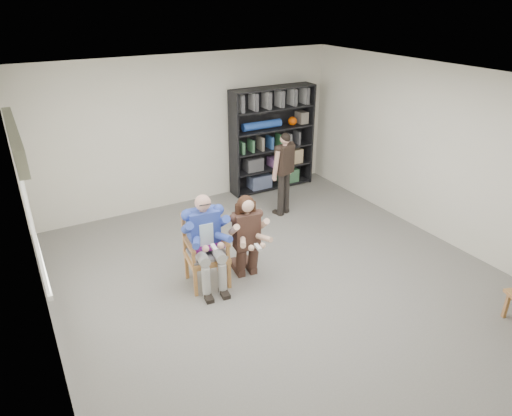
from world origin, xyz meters
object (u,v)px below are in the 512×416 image
bookshelf (272,139)px  standing_man (284,175)px  kneeling_woman (247,238)px  seated_man (206,241)px  armchair (206,251)px

bookshelf → standing_man: (-0.48, -1.21, -0.27)m
kneeling_woman → standing_man: 2.17m
seated_man → armchair: bearing=0.0°
armchair → standing_man: (2.15, 1.37, 0.26)m
seated_man → kneeling_woman: bearing=-5.1°
armchair → kneeling_woman: kneeling_woman is taller
seated_man → bookshelf: bookshelf is taller
seated_man → kneeling_woman: seated_man is taller
seated_man → standing_man: bearing=39.2°
armchair → bookshelf: bearing=51.1°
seated_man → bookshelf: size_ratio=0.65×
seated_man → kneeling_woman: 0.60m
seated_man → bookshelf: (2.63, 2.58, 0.37)m
standing_man → armchair: bearing=-166.4°
kneeling_woman → standing_man: size_ratio=0.80×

